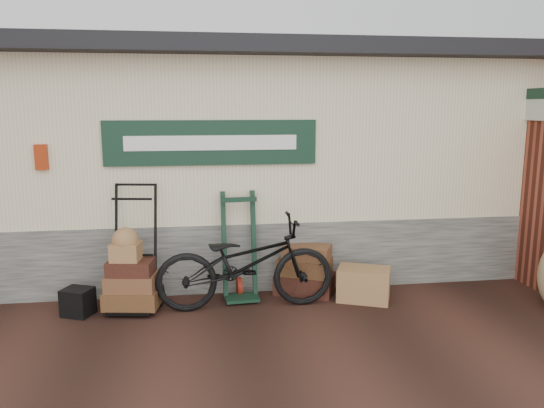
# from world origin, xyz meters

# --- Properties ---
(ground) EXTENTS (80.00, 80.00, 0.00)m
(ground) POSITION_xyz_m (0.00, 0.00, 0.00)
(ground) COLOR black
(ground) RESTS_ON ground
(station_building) EXTENTS (14.40, 4.10, 3.20)m
(station_building) POSITION_xyz_m (-0.01, 2.74, 1.61)
(station_building) COLOR #4C4C47
(station_building) RESTS_ON ground
(porter_trolley) EXTENTS (0.84, 0.68, 1.51)m
(porter_trolley) POSITION_xyz_m (-1.25, 0.66, 0.76)
(porter_trolley) COLOR black
(porter_trolley) RESTS_ON ground
(green_barrow) EXTENTS (0.51, 0.44, 1.35)m
(green_barrow) POSITION_xyz_m (0.02, 0.78, 0.67)
(green_barrow) COLOR black
(green_barrow) RESTS_ON ground
(suitcase_stack) EXTENTS (0.85, 0.72, 0.65)m
(suitcase_stack) POSITION_xyz_m (0.86, 0.85, 0.32)
(suitcase_stack) COLOR #321610
(suitcase_stack) RESTS_ON ground
(wicker_hamper) EXTENTS (0.74, 0.63, 0.41)m
(wicker_hamper) POSITION_xyz_m (1.54, 0.49, 0.21)
(wicker_hamper) COLOR brown
(wicker_hamper) RESTS_ON ground
(black_trunk) EXTENTS (0.40, 0.38, 0.32)m
(black_trunk) POSITION_xyz_m (-1.89, 0.49, 0.16)
(black_trunk) COLOR black
(black_trunk) RESTS_ON ground
(bicycle) EXTENTS (0.77, 2.13, 1.23)m
(bicycle) POSITION_xyz_m (0.05, 0.44, 0.61)
(bicycle) COLOR black
(bicycle) RESTS_ON ground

